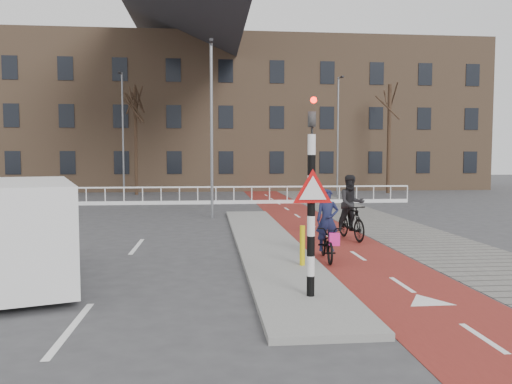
{
  "coord_description": "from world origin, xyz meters",
  "views": [
    {
      "loc": [
        -2.41,
        -10.65,
        2.6
      ],
      "look_at": [
        -0.91,
        5.0,
        1.5
      ],
      "focal_mm": 35.0,
      "sensor_mm": 36.0,
      "label": 1
    }
  ],
  "objects": [
    {
      "name": "cyclist_far",
      "position": [
        2.05,
        4.55,
        0.85
      ],
      "size": [
        0.96,
        1.97,
        2.04
      ],
      "rotation": [
        0.0,
        0.0,
        0.15
      ],
      "color": "black",
      "rests_on": "bike_lane"
    },
    {
      "name": "sidewalk",
      "position": [
        4.3,
        10.0,
        0.01
      ],
      "size": [
        3.0,
        60.0,
        0.01
      ],
      "primitive_type": "cube",
      "color": "slate",
      "rests_on": "ground"
    },
    {
      "name": "curb_island",
      "position": [
        -0.7,
        4.0,
        0.06
      ],
      "size": [
        1.8,
        16.0,
        0.12
      ],
      "primitive_type": "cube",
      "color": "gray",
      "rests_on": "ground"
    },
    {
      "name": "cyclist_near",
      "position": [
        0.55,
        1.51,
        0.61
      ],
      "size": [
        0.73,
        1.74,
        1.79
      ],
      "rotation": [
        0.0,
        0.0,
        -0.08
      ],
      "color": "black",
      "rests_on": "bike_lane"
    },
    {
      "name": "streetlight_right",
      "position": [
        6.53,
        23.3,
        4.05
      ],
      "size": [
        0.12,
        0.12,
        8.1
      ],
      "primitive_type": "cylinder",
      "color": "slate",
      "rests_on": "ground"
    },
    {
      "name": "bike_lane",
      "position": [
        1.5,
        10.0,
        0.01
      ],
      "size": [
        2.5,
        60.0,
        0.01
      ],
      "primitive_type": "cube",
      "color": "maroon",
      "rests_on": "ground"
    },
    {
      "name": "bollard",
      "position": [
        -0.27,
        0.52,
        0.58
      ],
      "size": [
        0.12,
        0.12,
        0.91
      ],
      "primitive_type": "cylinder",
      "color": "#D3BC0B",
      "rests_on": "curb_island"
    },
    {
      "name": "traffic_signal",
      "position": [
        -0.6,
        -2.02,
        1.99
      ],
      "size": [
        0.8,
        0.8,
        3.68
      ],
      "color": "black",
      "rests_on": "curb_island"
    },
    {
      "name": "streetlight_near",
      "position": [
        -2.26,
        10.65,
        3.69
      ],
      "size": [
        0.12,
        0.12,
        7.39
      ],
      "primitive_type": "cylinder",
      "color": "slate",
      "rests_on": "ground"
    },
    {
      "name": "streetlight_left",
      "position": [
        -8.08,
        23.56,
        4.1
      ],
      "size": [
        0.12,
        0.12,
        8.2
      ],
      "primitive_type": "cylinder",
      "color": "slate",
      "rests_on": "ground"
    },
    {
      "name": "railing",
      "position": [
        -5.0,
        17.0,
        0.31
      ],
      "size": [
        28.0,
        0.1,
        0.99
      ],
      "color": "silver",
      "rests_on": "ground"
    },
    {
      "name": "tree_mid",
      "position": [
        -7.38,
        24.49,
        3.69
      ],
      "size": [
        0.23,
        0.23,
        7.38
      ],
      "primitive_type": "cylinder",
      "color": "black",
      "rests_on": "ground"
    },
    {
      "name": "tree_right",
      "position": [
        10.6,
        24.43,
        3.91
      ],
      "size": [
        0.27,
        0.27,
        7.82
      ],
      "primitive_type": "cylinder",
      "color": "black",
      "rests_on": "ground"
    },
    {
      "name": "ground",
      "position": [
        0.0,
        0.0,
        0.0
      ],
      "size": [
        120.0,
        120.0,
        0.0
      ],
      "primitive_type": "plane",
      "color": "#38383A",
      "rests_on": "ground"
    },
    {
      "name": "van",
      "position": [
        -6.29,
        -0.03,
        1.11
      ],
      "size": [
        3.39,
        5.27,
        2.11
      ],
      "rotation": [
        0.0,
        0.0,
        0.32
      ],
      "color": "silver",
      "rests_on": "ground"
    },
    {
      "name": "townhouse_row",
      "position": [
        -3.0,
        32.0,
        7.81
      ],
      "size": [
        46.0,
        10.0,
        15.9
      ],
      "color": "#7F6047",
      "rests_on": "ground"
    }
  ]
}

